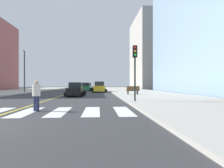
{
  "coord_description": "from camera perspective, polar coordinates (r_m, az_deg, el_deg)",
  "views": [
    {
      "loc": [
        4.88,
        -7.0,
        1.55
      ],
      "look_at": [
        7.59,
        31.46,
        1.57
      ],
      "focal_mm": 30.91,
      "sensor_mm": 36.0,
      "label": 1
    }
  ],
  "objects": [
    {
      "name": "sidewalk_kerb_east",
      "position": [
        28.02,
        11.13,
        -3.05
      ],
      "size": [
        10.0,
        120.0,
        0.15
      ],
      "primitive_type": "cube",
      "color": "#B2ADA3",
      "rests_on": "ground"
    },
    {
      "name": "crosswalk_paint",
      "position": [
        12.13,
        -27.94,
        -7.35
      ],
      "size": [
        13.5,
        4.0,
        0.01
      ],
      "color": "silver",
      "rests_on": "ground"
    },
    {
      "name": "lane_divider_paint",
      "position": [
        47.28,
        -9.97,
        -1.9
      ],
      "size": [
        0.16,
        80.0,
        0.01
      ],
      "primitive_type": "cube",
      "color": "yellow",
      "rests_on": "ground"
    },
    {
      "name": "parking_garage_concrete",
      "position": [
        74.53,
        13.68,
        8.7
      ],
      "size": [
        18.0,
        24.0,
        25.71
      ],
      "primitive_type": "cube",
      "color": "#B2ADA3",
      "rests_on": "ground"
    },
    {
      "name": "car_black_nearest",
      "position": [
        24.96,
        -10.73,
        -1.7
      ],
      "size": [
        2.52,
        3.99,
        1.77
      ],
      "rotation": [
        0.0,
        0.0,
        3.12
      ],
      "color": "black",
      "rests_on": "ground"
    },
    {
      "name": "car_green_second",
      "position": [
        44.41,
        -7.74,
        -0.89
      ],
      "size": [
        2.67,
        4.25,
        1.89
      ],
      "rotation": [
        0.0,
        0.0,
        3.15
      ],
      "color": "#236B42",
      "rests_on": "ground"
    },
    {
      "name": "car_yellow_third",
      "position": [
        36.75,
        -3.76,
        -0.96
      ],
      "size": [
        2.88,
        4.59,
        2.04
      ],
      "rotation": [
        0.0,
        0.0,
        3.13
      ],
      "color": "gold",
      "rests_on": "ground"
    },
    {
      "name": "car_silver_fourth",
      "position": [
        51.35,
        -7.16,
        -0.77
      ],
      "size": [
        2.73,
        4.3,
        1.9
      ],
      "rotation": [
        0.0,
        0.0,
        3.11
      ],
      "color": "#B7B7BC",
      "rests_on": "ground"
    },
    {
      "name": "traffic_light_near_corner",
      "position": [
        16.18,
        6.81,
        6.51
      ],
      "size": [
        0.36,
        0.41,
        4.61
      ],
      "rotation": [
        0.0,
        0.0,
        3.14
      ],
      "color": "black",
      "rests_on": "sidewalk_kerb_east"
    },
    {
      "name": "park_bench",
      "position": [
        26.63,
        6.17,
        -1.89
      ],
      "size": [
        1.85,
        0.73,
        1.12
      ],
      "rotation": [
        0.0,
        0.0,
        1.67
      ],
      "color": "brown",
      "rests_on": "sidewalk_kerb_east"
    },
    {
      "name": "pedestrian_crossing",
      "position": [
        11.81,
        -21.47,
        -2.87
      ],
      "size": [
        0.43,
        0.43,
        1.76
      ],
      "rotation": [
        0.0,
        0.0,
        2.62
      ],
      "color": "#232847",
      "rests_on": "ground"
    },
    {
      "name": "street_lamp",
      "position": [
        37.05,
        -24.47,
        4.62
      ],
      "size": [
        0.44,
        0.44,
        7.47
      ],
      "color": "#38383D",
      "rests_on": "sidewalk_kerb_west"
    }
  ]
}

